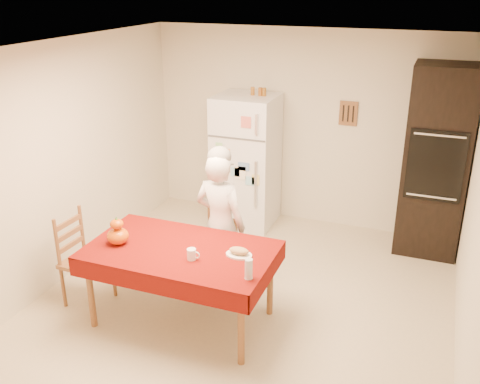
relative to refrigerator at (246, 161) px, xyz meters
The scene contains 17 objects.
floor 2.16m from the refrigerator, 70.93° to the right, with size 4.50×4.50×0.00m, color #C9B791.
room_shell 2.13m from the refrigerator, 70.89° to the right, with size 4.02×4.52×2.51m.
refrigerator is the anchor object (origin of this frame).
oven_cabinet 2.29m from the refrigerator, ahead, with size 0.70×0.62×2.20m.
dining_table 2.31m from the refrigerator, 84.73° to the right, with size 1.70×1.00×0.76m.
chair_far 1.60m from the refrigerator, 81.20° to the right, with size 0.52×0.51×0.95m.
chair_left 2.52m from the refrigerator, 110.50° to the right, with size 0.42×0.44×0.95m.
seated_woman 1.71m from the refrigerator, 78.39° to the right, with size 0.55×0.36×1.51m, color silver.
coffee_mug 2.46m from the refrigerator, 80.83° to the right, with size 0.08×0.08×0.10m, color white.
pumpkin_lower 2.43m from the refrigerator, 98.76° to the right, with size 0.20×0.20×0.15m, color #E24805.
pumpkin_upper 2.43m from the refrigerator, 98.76° to the right, with size 0.12×0.12×0.09m, color #E45805.
wine_glass 2.73m from the refrigerator, 69.27° to the right, with size 0.07×0.07×0.18m, color silver.
bread_plate 2.35m from the refrigerator, 71.24° to the right, with size 0.24×0.24×0.02m, color white.
bread_loaf 2.35m from the refrigerator, 71.24° to the right, with size 0.18×0.10×0.06m, color tan.
spice_jar_left 0.90m from the refrigerator, 39.26° to the left, with size 0.05×0.05×0.10m, color #91561A.
spice_jar_mid 0.92m from the refrigerator, 17.32° to the left, with size 0.05×0.05×0.10m, color brown.
spice_jar_right 0.93m from the refrigerator, 13.42° to the left, with size 0.05×0.05×0.10m, color brown.
Camera 1 is at (1.60, -4.24, 3.05)m, focal length 40.00 mm.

